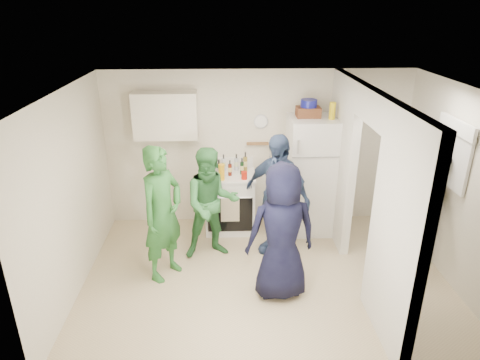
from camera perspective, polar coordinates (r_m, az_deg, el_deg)
The scene contains 35 objects.
floor at distance 5.91m, azimuth 3.40°, elevation -12.74°, with size 4.80×4.80×0.00m, color #C4B28A.
wall_back at distance 6.87m, azimuth 2.31°, elevation 4.21°, with size 4.80×4.80×0.00m, color silver.
wall_front at distance 3.81m, azimuth 6.28°, elevation -12.13°, with size 4.80×4.80×0.00m, color silver.
wall_left at distance 5.58m, azimuth -21.63°, elevation -1.89°, with size 3.40×3.40×0.00m, color silver.
wall_right at distance 6.02m, azimuth 27.08°, elevation -1.07°, with size 3.40×3.40×0.00m, color silver.
ceiling at distance 4.91m, azimuth 4.08°, elevation 11.82°, with size 4.80×4.80×0.00m, color white.
partition_pier_back at distance 6.51m, azimuth 13.31°, elevation 2.56°, with size 0.12×1.20×2.50m, color silver.
partition_pier_front at distance 4.62m, azimuth 20.21°, elevation -6.88°, with size 0.12×1.20×2.50m, color silver.
partition_header at distance 5.22m, azimuth 17.41°, elevation 9.25°, with size 0.12×1.00×0.40m, color silver.
stove at distance 6.83m, azimuth -1.38°, elevation -2.92°, with size 0.79×0.66×0.94m, color white.
upper_cabinet at distance 6.56m, azimuth -9.90°, elevation 8.48°, with size 0.95×0.34×0.70m, color silver.
fridge at distance 6.76m, azimuth 9.48°, elevation 0.62°, with size 0.76×0.74×1.84m, color white.
wicker_basket at distance 6.49m, azimuth 9.08°, elevation 8.95°, with size 0.35×0.25×0.15m, color brown.
blue_bowl at distance 6.46m, azimuth 9.15°, elevation 10.07°, with size 0.24×0.24×0.11m, color navy.
yellow_cup_stack_top at distance 6.40m, azimuth 12.21°, elevation 9.01°, with size 0.09×0.09×0.25m, color yellow.
wall_clock at distance 6.72m, azimuth 2.81°, elevation 7.80°, with size 0.22×0.22×0.03m, color white.
spice_shelf at distance 6.79m, azimuth 2.35°, elevation 4.87°, with size 0.35×0.08×0.03m, color olive.
nook_window at distance 6.04m, azimuth 26.72°, elevation 3.16°, with size 0.03×0.70×0.80m, color black.
nook_window_frame at distance 6.03m, azimuth 26.59°, elevation 3.16°, with size 0.04×0.76×0.86m, color white.
nook_valance at distance 5.93m, azimuth 26.96°, elevation 6.35°, with size 0.04×0.82×0.18m, color white.
yellow_cup_stack_stove at distance 6.39m, azimuth -2.47°, elevation 1.05°, with size 0.09×0.09×0.25m, color gold.
red_cup at distance 6.44m, azimuth 0.57°, elevation 0.62°, with size 0.09×0.09×0.12m, color #B91C0C.
person_green_left at distance 5.58m, azimuth -10.30°, elevation -4.47°, with size 0.66×0.44×1.82m, color #2B6D32.
person_green_center at distance 5.99m, azimuth -3.82°, elevation -3.20°, with size 0.79×0.62×1.63m, color #3C8844.
person_denim at distance 6.03m, azimuth 4.92°, elevation -2.10°, with size 1.06×0.44×1.81m, color #324E6F.
person_navy at distance 5.17m, azimuth 5.56°, elevation -6.96°, with size 0.85×0.55×1.74m, color black.
person_nook at distance 6.31m, azimuth 22.63°, elevation -2.67°, with size 1.17×0.67×1.81m, color black.
bottle_a at distance 6.72m, azimuth -3.73°, elevation 2.17°, with size 0.07×0.07×0.26m, color olive.
bottle_b at distance 6.51m, azimuth -2.84°, elevation 1.58°, with size 0.07×0.07×0.27m, color #174725.
bottle_c at distance 6.74m, azimuth -2.20°, elevation 2.32°, with size 0.06×0.06×0.27m, color silver.
bottle_d at distance 6.56m, azimuth -1.35°, elevation 1.61°, with size 0.06×0.06×0.25m, color #591A0F.
bottle_e at distance 6.76m, azimuth -0.49°, elevation 2.38°, with size 0.06×0.06×0.27m, color #AAB2BD.
bottle_f at distance 6.60m, azimuth 0.26°, elevation 1.85°, with size 0.06×0.06×0.26m, color black.
bottle_g at distance 6.70m, azimuth 0.71°, elevation 2.45°, with size 0.07×0.07×0.32m, color olive.
bottle_h at distance 6.50m, azimuth -3.92°, elevation 1.50°, with size 0.07×0.07×0.27m, color #AAB1B7.
Camera 1 is at (-0.53, -4.79, 3.41)m, focal length 32.00 mm.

